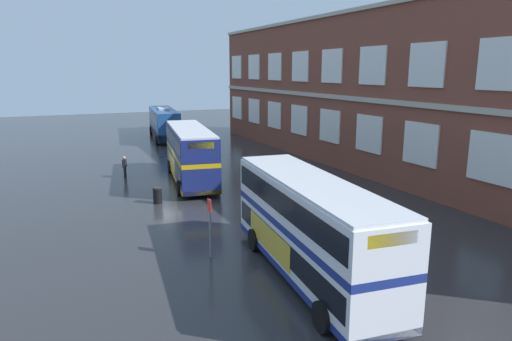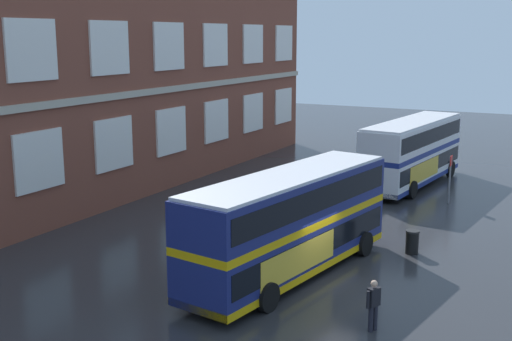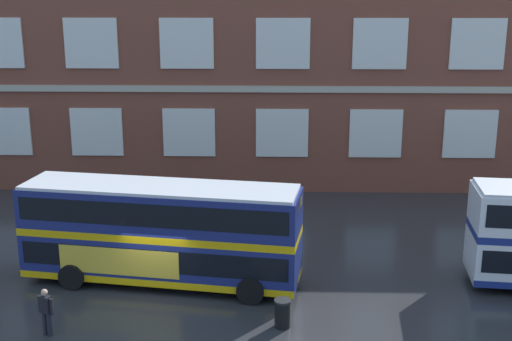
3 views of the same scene
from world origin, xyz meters
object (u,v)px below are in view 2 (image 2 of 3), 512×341
object	(u,v)px
waiting_passenger	(373,303)
bus_stand_flag	(450,175)
double_decker_middle	(413,151)
station_litter_bin	(412,242)
double_decker_near	(290,222)

from	to	relation	value
waiting_passenger	bus_stand_flag	bearing A→B (deg)	3.63
double_decker_middle	waiting_passenger	distance (m)	21.46
double_decker_middle	waiting_passenger	bearing A→B (deg)	-168.91
waiting_passenger	bus_stand_flag	size ratio (longest dim) A/B	0.63
station_litter_bin	bus_stand_flag	bearing A→B (deg)	1.98
double_decker_near	bus_stand_flag	xyz separation A→B (m)	(14.23, -3.27, -0.51)
double_decker_middle	bus_stand_flag	world-z (taller)	double_decker_middle
double_decker_near	station_litter_bin	bearing A→B (deg)	-36.87
station_litter_bin	double_decker_near	bearing A→B (deg)	143.13
double_decker_near	bus_stand_flag	distance (m)	14.61
double_decker_middle	waiting_passenger	world-z (taller)	double_decker_middle
double_decker_near	station_litter_bin	xyz separation A→B (m)	(4.79, -3.59, -1.63)
double_decker_near	waiting_passenger	distance (m)	5.58
bus_stand_flag	station_litter_bin	distance (m)	9.51
double_decker_near	double_decker_middle	xyz separation A→B (m)	(17.78, -0.25, 0.00)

